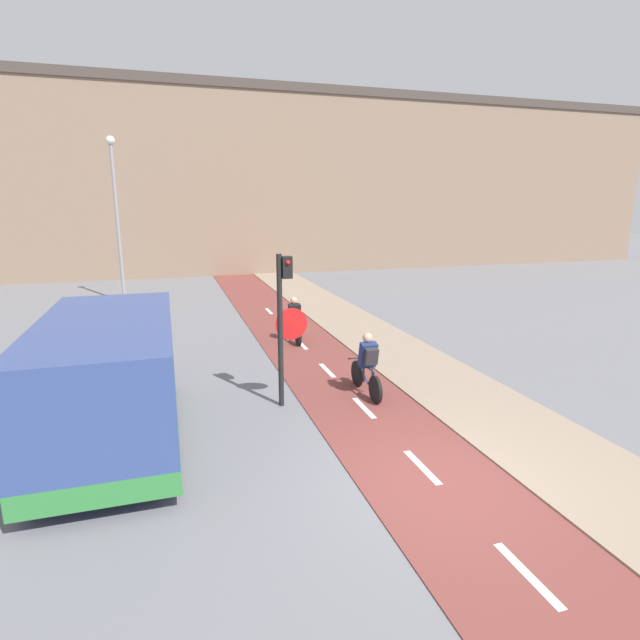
% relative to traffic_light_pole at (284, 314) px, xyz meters
% --- Properties ---
extents(ground_plane, '(120.00, 120.00, 0.00)m').
position_rel_traffic_light_pole_xyz_m(ground_plane, '(1.51, -3.68, -1.98)').
color(ground_plane, slate).
extents(bike_lane, '(2.39, 60.00, 0.02)m').
position_rel_traffic_light_pole_xyz_m(bike_lane, '(1.51, -3.67, -1.97)').
color(bike_lane, brown).
rests_on(bike_lane, ground_plane).
extents(sidewalk_strip, '(2.40, 60.00, 0.05)m').
position_rel_traffic_light_pole_xyz_m(sidewalk_strip, '(3.91, -3.68, -1.95)').
color(sidewalk_strip, gray).
rests_on(sidewalk_strip, ground_plane).
extents(building_row_background, '(60.00, 5.20, 10.89)m').
position_rel_traffic_light_pole_xyz_m(building_row_background, '(1.51, 22.54, 3.48)').
color(building_row_background, '#89705B').
rests_on(building_row_background, ground_plane).
extents(traffic_light_pole, '(0.67, 0.25, 3.19)m').
position_rel_traffic_light_pole_xyz_m(traffic_light_pole, '(0.00, 0.00, 0.00)').
color(traffic_light_pole, black).
rests_on(traffic_light_pole, ground_plane).
extents(street_lamp_far, '(0.36, 0.36, 6.82)m').
position_rel_traffic_light_pole_xyz_m(street_lamp_far, '(-4.07, 13.04, 2.19)').
color(street_lamp_far, gray).
rests_on(street_lamp_far, ground_plane).
extents(cyclist_near, '(0.46, 1.68, 1.43)m').
position_rel_traffic_light_pole_xyz_m(cyclist_near, '(1.86, 0.01, -1.28)').
color(cyclist_near, black).
rests_on(cyclist_near, ground_plane).
extents(cyclist_far, '(0.46, 1.61, 1.41)m').
position_rel_traffic_light_pole_xyz_m(cyclist_far, '(1.39, 4.77, -1.33)').
color(cyclist_far, black).
rests_on(cyclist_far, ground_plane).
extents(van, '(2.17, 5.08, 2.24)m').
position_rel_traffic_light_pole_xyz_m(van, '(-3.29, -0.71, -0.87)').
color(van, '#334784').
rests_on(van, ground_plane).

